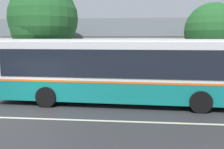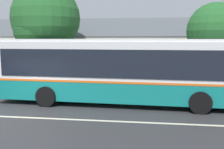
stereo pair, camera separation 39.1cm
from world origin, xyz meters
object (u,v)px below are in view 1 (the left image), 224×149
object	(u,v)px
transit_bus	(119,69)
bench_by_building	(28,80)
street_tree_primary	(214,33)
street_tree_secondary	(42,21)

from	to	relation	value
transit_bus	bench_by_building	size ratio (longest dim) A/B	7.23
street_tree_primary	street_tree_secondary	distance (m)	11.15
transit_bus	street_tree_primary	xyz separation A→B (m)	(5.67, 3.83, 1.85)
bench_by_building	street_tree_primary	world-z (taller)	street_tree_primary
transit_bus	street_tree_secondary	distance (m)	7.19
street_tree_primary	street_tree_secondary	xyz separation A→B (m)	(-11.12, 0.02, 0.83)
street_tree_secondary	bench_by_building	bearing A→B (deg)	-136.75
street_tree_primary	street_tree_secondary	size ratio (longest dim) A/B	0.80
bench_by_building	street_tree_secondary	size ratio (longest dim) A/B	0.25
street_tree_primary	street_tree_secondary	world-z (taller)	street_tree_secondary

